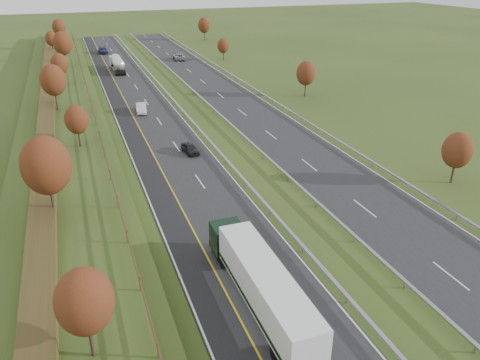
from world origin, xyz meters
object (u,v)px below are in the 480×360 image
Objects in this scene: car_silver_mid at (141,108)px; car_oncoming at (179,57)px; box_lorry at (260,282)px; car_dark_near at (190,148)px; road_tanker at (117,63)px; car_small_far at (103,50)px.

car_silver_mid is 47.40m from car_oncoming.
car_dark_near is (2.96, 31.36, -1.65)m from box_lorry.
road_tanker is 1.95× the size of car_oncoming.
road_tanker is at bearing 89.88° from box_lorry.
box_lorry is 3.51× the size of car_silver_mid.
car_oncoming is at bearing 75.69° from car_silver_mid.
box_lorry is 4.35× the size of car_dark_near.
car_small_far is 24.22m from car_oncoming.
box_lorry is 97.90m from car_oncoming.
car_silver_mid is 60.95m from car_small_far.
car_small_far is (-1.03, 25.72, -1.00)m from road_tanker.
car_small_far is 0.98× the size of car_oncoming.
car_small_far is at bearing 97.21° from car_silver_mid.
car_small_far reaches higher than car_dark_near.
car_dark_near is at bearing -87.16° from road_tanker.
car_oncoming is at bearing 28.75° from road_tanker.
road_tanker reaches higher than car_dark_near.
car_silver_mid is (-3.02, 20.77, 0.13)m from car_dark_near.
box_lorry is at bearing -89.54° from car_small_far.
box_lorry is 2.82× the size of car_oncoming.
box_lorry is 31.54m from car_dark_near.
car_oncoming is at bearing -43.33° from car_small_far.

